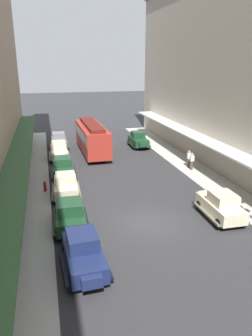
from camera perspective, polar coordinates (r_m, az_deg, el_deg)
The scene contains 15 objects.
ground_plane at distance 20.75m, azimuth 4.15°, elevation -9.77°, with size 200.00×200.00×0.00m, color #2D2D30.
sidewalk_left at distance 19.90m, azimuth -17.28°, elevation -11.67°, with size 3.00×60.00×0.15m, color #B7B5AD.
sidewalk_right at distance 23.96m, azimuth 21.57°, elevation -6.88°, with size 3.00×60.00×0.15m, color #B7B5AD.
parked_car_0 at distance 21.79m, azimuth 16.56°, elevation -6.34°, with size 2.22×4.29×1.84m.
parked_car_1 at distance 34.69m, azimuth -11.89°, elevation 3.13°, with size 2.18×4.28×1.84m.
parked_car_2 at distance 39.19m, azimuth -11.89°, elevation 4.84°, with size 2.19×4.28×1.84m.
parked_car_3 at distance 20.05m, azimuth -9.95°, elevation -8.02°, with size 2.28×4.31×1.84m.
parked_car_4 at distance 16.25m, azimuth -7.60°, elevation -14.61°, with size 2.29×4.31×1.84m.
parked_car_5 at distance 29.13m, azimuth -11.16°, elevation 0.30°, with size 2.22×4.29×1.84m.
parked_car_6 at distance 24.79m, azimuth -10.73°, elevation -2.86°, with size 2.28×4.31×1.84m.
parked_car_7 at distance 38.98m, azimuth 2.21°, elevation 5.15°, with size 2.19×4.28×1.84m.
streetcar at distance 36.14m, azimuth -6.09°, elevation 5.58°, with size 2.66×9.64×3.46m.
fire_hydrant at distance 25.82m, azimuth -14.26°, elevation -3.16°, with size 0.24×0.24×0.82m.
pedestrian_0 at distance 31.33m, azimuth 11.14°, elevation 1.65°, with size 0.36×0.24×1.64m.
pedestrian_3 at distance 30.53m, azimuth 11.68°, elevation 1.19°, with size 0.36×0.24×1.64m.
Camera 1 is at (-5.94, -17.35, 9.69)m, focal length 34.15 mm.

